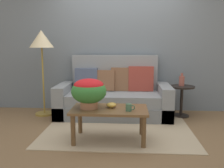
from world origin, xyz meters
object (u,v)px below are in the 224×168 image
Objects in this scene: table_vase at (182,81)px; couch at (114,97)px; snack_bowl at (111,105)px; coffee_table at (109,114)px; side_table at (182,95)px; potted_plant at (89,91)px; floor_lamp at (42,44)px; coffee_mug at (129,107)px.

couch is at bearing -179.25° from table_vase.
table_vase is at bearing 45.52° from snack_bowl.
couch reaches higher than coffee_table.
side_table is 1.96m from potted_plant.
snack_bowl is (0.04, -1.19, 0.15)m from couch.
side_table is 4.02× the size of snack_bowl.
potted_plant is 1.95m from table_vase.
coffee_table is 1.81× the size of side_table.
potted_plant is at bearing -139.78° from table_vase.
couch is 1.23m from side_table.
potted_plant is 3.36× the size of snack_bowl.
couch is at bearing 78.07° from potted_plant.
side_table reaches higher than coffee_table.
side_table is 1.20× the size of potted_plant.
couch reaches higher than snack_bowl.
potted_plant reaches higher than side_table.
table_vase is (1.22, 0.02, 0.32)m from couch.
floor_lamp reaches higher than coffee_table.
couch is at bearing 2.04° from floor_lamp.
table_vase is (1.21, 1.25, 0.28)m from coffee_table.
coffee_mug is at bearing -23.32° from coffee_table.
floor_lamp is at bearing 139.54° from snack_bowl.
coffee_mug reaches higher than coffee_table.
coffee_mug is 0.29m from snack_bowl.
table_vase is at bearing 40.22° from potted_plant.
coffee_table is 0.42m from potted_plant.
couch is 1.99× the size of coffee_table.
coffee_table is 8.29× the size of coffee_mug.
side_table is 0.36× the size of floor_lamp.
coffee_mug is at bearing -78.43° from couch.
coffee_table is 4.43× the size of table_vase.
couch reaches higher than table_vase.
coffee_table is at bearing -134.64° from side_table.
table_vase is (0.95, 1.37, 0.16)m from coffee_mug.
snack_bowl is (0.02, 0.04, 0.11)m from coffee_table.
couch reaches higher than potted_plant.
snack_bowl is at bearing -40.46° from floor_lamp.
coffee_table is at bearing 1.14° from potted_plant.
floor_lamp reaches higher than coffee_mug.
table_vase is at bearing 45.95° from coffee_table.
floor_lamp is at bearing 137.98° from coffee_table.
coffee_table is at bearing -119.22° from snack_bowl.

